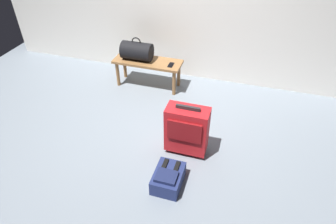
{
  "coord_description": "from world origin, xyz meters",
  "views": [
    {
      "loc": [
        0.98,
        -2.51,
        2.44
      ],
      "look_at": [
        0.16,
        0.21,
        0.25
      ],
      "focal_mm": 31.46,
      "sensor_mm": 36.0,
      "label": 1
    }
  ],
  "objects_px": {
    "bench": "(148,65)",
    "duffel_bag_black": "(137,51)",
    "backpack_navy": "(168,178)",
    "cell_phone": "(171,65)",
    "suitcase_upright_red": "(187,129)"
  },
  "relations": [
    {
      "from": "bench",
      "to": "duffel_bag_black",
      "type": "xyz_separation_m",
      "value": [
        -0.16,
        0.0,
        0.2
      ]
    },
    {
      "from": "duffel_bag_black",
      "to": "backpack_navy",
      "type": "height_order",
      "value": "duffel_bag_black"
    },
    {
      "from": "cell_phone",
      "to": "suitcase_upright_red",
      "type": "height_order",
      "value": "suitcase_upright_red"
    },
    {
      "from": "suitcase_upright_red",
      "to": "backpack_navy",
      "type": "xyz_separation_m",
      "value": [
        -0.06,
        -0.52,
        -0.23
      ]
    },
    {
      "from": "duffel_bag_black",
      "to": "cell_phone",
      "type": "distance_m",
      "value": 0.54
    },
    {
      "from": "backpack_navy",
      "to": "duffel_bag_black",
      "type": "bearing_deg",
      "value": 119.94
    },
    {
      "from": "duffel_bag_black",
      "to": "suitcase_upright_red",
      "type": "height_order",
      "value": "duffel_bag_black"
    },
    {
      "from": "bench",
      "to": "suitcase_upright_red",
      "type": "height_order",
      "value": "suitcase_upright_red"
    },
    {
      "from": "cell_phone",
      "to": "suitcase_upright_red",
      "type": "distance_m",
      "value": 1.3
    },
    {
      "from": "duffel_bag_black",
      "to": "backpack_navy",
      "type": "bearing_deg",
      "value": -60.06
    },
    {
      "from": "bench",
      "to": "suitcase_upright_red",
      "type": "bearing_deg",
      "value": -53.61
    },
    {
      "from": "duffel_bag_black",
      "to": "cell_phone",
      "type": "relative_size",
      "value": 3.06
    },
    {
      "from": "cell_phone",
      "to": "backpack_navy",
      "type": "relative_size",
      "value": 0.38
    },
    {
      "from": "cell_phone",
      "to": "bench",
      "type": "bearing_deg",
      "value": 174.73
    },
    {
      "from": "bench",
      "to": "cell_phone",
      "type": "relative_size",
      "value": 6.94
    }
  ]
}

